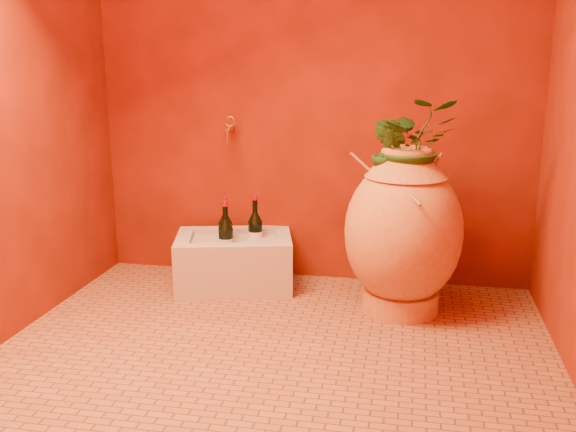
% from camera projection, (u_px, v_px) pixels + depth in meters
% --- Properties ---
extents(floor, '(2.50, 2.50, 0.00)m').
position_uv_depth(floor, '(276.00, 348.00, 2.92)').
color(floor, brown).
rests_on(floor, ground).
extents(wall_back, '(2.50, 0.02, 2.50)m').
position_uv_depth(wall_back, '(313.00, 63.00, 3.56)').
color(wall_back, '#531704').
rests_on(wall_back, ground).
extents(wall_left, '(0.02, 2.00, 2.50)m').
position_uv_depth(wall_left, '(0.00, 65.00, 2.85)').
color(wall_left, '#531704').
rests_on(wall_left, ground).
extents(amphora, '(0.76, 0.76, 0.85)m').
position_uv_depth(amphora, '(403.00, 232.00, 3.24)').
color(amphora, '#CA8339').
rests_on(amphora, floor).
extents(stone_basin, '(0.73, 0.59, 0.30)m').
position_uv_depth(stone_basin, '(234.00, 262.00, 3.66)').
color(stone_basin, '#B8B199').
rests_on(stone_basin, floor).
extents(wine_bottle_a, '(0.09, 0.09, 0.35)m').
position_uv_depth(wine_bottle_a, '(255.00, 234.00, 3.69)').
color(wine_bottle_a, black).
rests_on(wine_bottle_a, stone_basin).
extents(wine_bottle_b, '(0.09, 0.09, 0.35)m').
position_uv_depth(wine_bottle_b, '(226.00, 241.00, 3.56)').
color(wine_bottle_b, black).
rests_on(wine_bottle_b, stone_basin).
extents(wine_bottle_c, '(0.09, 0.09, 0.35)m').
position_uv_depth(wine_bottle_c, '(226.00, 236.00, 3.66)').
color(wine_bottle_c, black).
rests_on(wine_bottle_c, stone_basin).
extents(wall_tap, '(0.07, 0.14, 0.15)m').
position_uv_depth(wall_tap, '(230.00, 128.00, 3.67)').
color(wall_tap, '#B17B28').
rests_on(wall_tap, wall_back).
extents(plant_main, '(0.50, 0.46, 0.46)m').
position_uv_depth(plant_main, '(412.00, 145.00, 3.14)').
color(plant_main, '#1D4A1A').
rests_on(plant_main, amphora).
extents(plant_side, '(0.24, 0.24, 0.34)m').
position_uv_depth(plant_side, '(389.00, 152.00, 3.13)').
color(plant_side, '#1D4A1A').
rests_on(plant_side, amphora).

